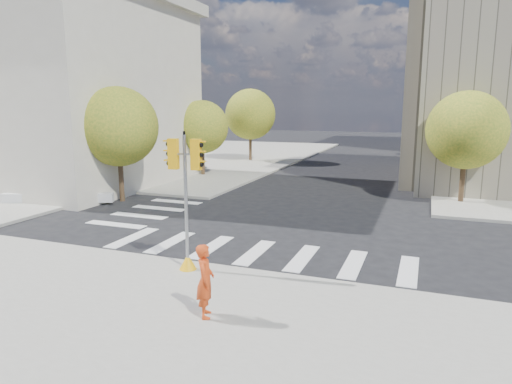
# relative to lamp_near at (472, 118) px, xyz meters

# --- Properties ---
(ground) EXTENTS (160.00, 160.00, 0.00)m
(ground) POSITION_rel_lamp_near_xyz_m (-8.00, -14.00, -4.58)
(ground) COLOR black
(ground) RESTS_ON ground
(sidewalk_far_left) EXTENTS (28.00, 40.00, 0.15)m
(sidewalk_far_left) POSITION_rel_lamp_near_xyz_m (-28.00, 12.00, -4.50)
(sidewalk_far_left) COLOR gray
(sidewalk_far_left) RESTS_ON ground
(classical_building) EXTENTS (19.00, 15.00, 12.70)m
(classical_building) POSITION_rel_lamp_near_xyz_m (-28.00, -6.00, 1.86)
(classical_building) COLOR beige
(classical_building) RESTS_ON ground
(tree_lw_near) EXTENTS (4.40, 4.40, 6.41)m
(tree_lw_near) POSITION_rel_lamp_near_xyz_m (-18.50, -10.00, -0.38)
(tree_lw_near) COLOR #382616
(tree_lw_near) RESTS_ON ground
(tree_lw_mid) EXTENTS (4.00, 4.00, 5.77)m
(tree_lw_mid) POSITION_rel_lamp_near_xyz_m (-18.50, 0.00, -0.82)
(tree_lw_mid) COLOR #382616
(tree_lw_mid) RESTS_ON ground
(tree_lw_far) EXTENTS (4.80, 4.80, 6.95)m
(tree_lw_far) POSITION_rel_lamp_near_xyz_m (-18.50, 10.00, -0.04)
(tree_lw_far) COLOR #382616
(tree_lw_far) RESTS_ON ground
(tree_re_near) EXTENTS (4.20, 4.20, 6.16)m
(tree_re_near) POSITION_rel_lamp_near_xyz_m (-0.50, -4.00, -0.53)
(tree_re_near) COLOR #382616
(tree_re_near) RESTS_ON ground
(tree_re_mid) EXTENTS (4.60, 4.60, 6.66)m
(tree_re_mid) POSITION_rel_lamp_near_xyz_m (-0.50, 8.00, -0.23)
(tree_re_mid) COLOR #382616
(tree_re_mid) RESTS_ON ground
(tree_re_far) EXTENTS (4.00, 4.00, 5.88)m
(tree_re_far) POSITION_rel_lamp_near_xyz_m (-0.50, 20.00, -0.71)
(tree_re_far) COLOR #382616
(tree_re_far) RESTS_ON ground
(lamp_near) EXTENTS (0.35, 0.18, 8.11)m
(lamp_near) POSITION_rel_lamp_near_xyz_m (0.00, 0.00, 0.00)
(lamp_near) COLOR black
(lamp_near) RESTS_ON sidewalk_far_right
(lamp_far) EXTENTS (0.35, 0.18, 8.11)m
(lamp_far) POSITION_rel_lamp_near_xyz_m (0.00, 14.00, 0.00)
(lamp_far) COLOR black
(lamp_far) RESTS_ON sidewalk_far_right
(traffic_signal) EXTENTS (1.07, 0.56, 4.44)m
(traffic_signal) POSITION_rel_lamp_near_xyz_m (-9.38, -18.77, -2.55)
(traffic_signal) COLOR #F2AA0C
(traffic_signal) RESTS_ON sidewalk_near
(photographer) EXTENTS (0.70, 0.81, 1.87)m
(photographer) POSITION_rel_lamp_near_xyz_m (-7.31, -21.56, -3.49)
(photographer) COLOR #C33B12
(photographer) RESTS_ON sidewalk_near
(planter_wall) EXTENTS (5.70, 2.65, 0.50)m
(planter_wall) POSITION_rel_lamp_near_xyz_m (-21.13, -12.11, -4.18)
(planter_wall) COLOR silver
(planter_wall) RESTS_ON sidewalk_left_near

